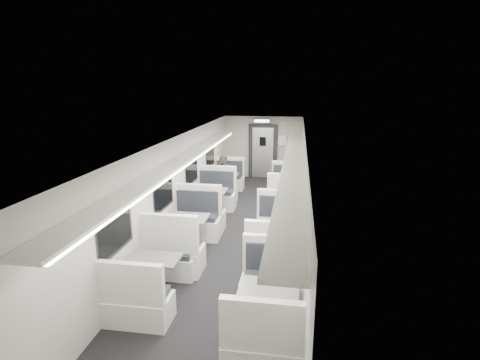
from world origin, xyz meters
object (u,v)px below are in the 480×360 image
(booth_left_d, at_px, (156,276))
(booth_right_b, at_px, (283,207))
(exit_sign, at_px, (262,121))
(booth_right_d, at_px, (268,309))
(vestibule_door, at_px, (263,152))
(booth_left_c, at_px, (186,234))
(passenger, at_px, (224,179))
(booth_right_c, at_px, (278,240))
(booth_left_a, at_px, (225,184))
(booth_left_b, at_px, (209,204))
(booth_right_a, at_px, (285,189))

(booth_left_d, bearing_deg, booth_right_b, 64.44)
(exit_sign, bearing_deg, booth_right_d, -83.65)
(vestibule_door, bearing_deg, booth_left_c, -98.11)
(passenger, xyz_separation_m, exit_sign, (0.86, 3.01, 1.51))
(passenger, height_order, exit_sign, exit_sign)
(booth_left_d, relative_size, booth_right_c, 0.90)
(booth_right_b, bearing_deg, vestibule_door, 102.26)
(booth_left_d, xyz_separation_m, booth_right_d, (2.00, -0.69, 0.01))
(booth_left_c, xyz_separation_m, passenger, (0.14, 3.52, 0.35))
(booth_left_a, height_order, booth_left_d, booth_left_a)
(booth_left_b, xyz_separation_m, exit_sign, (1.00, 4.37, 1.86))
(booth_left_b, bearing_deg, vestibule_door, 78.36)
(booth_right_a, distance_m, vestibule_door, 3.11)
(passenger, distance_m, vestibule_door, 3.61)
(booth_left_b, relative_size, booth_right_d, 1.11)
(booth_left_a, relative_size, passenger, 1.35)
(booth_left_a, xyz_separation_m, passenger, (0.14, -0.91, 0.40))
(booth_left_b, distance_m, booth_left_c, 2.16)
(booth_right_d, bearing_deg, exit_sign, 96.35)
(booth_right_b, distance_m, vestibule_door, 4.76)
(booth_right_d, xyz_separation_m, exit_sign, (-1.00, 8.98, 1.90))
(booth_left_d, distance_m, passenger, 5.30)
(booth_right_d, distance_m, vestibule_door, 9.55)
(booth_right_c, bearing_deg, exit_sign, 98.73)
(booth_left_a, height_order, exit_sign, exit_sign)
(booth_left_c, distance_m, booth_right_d, 3.16)
(booth_left_d, height_order, passenger, passenger)
(exit_sign, bearing_deg, booth_left_d, -96.87)
(booth_right_d, distance_m, passenger, 6.26)
(booth_left_a, distance_m, booth_right_d, 7.17)
(booth_right_b, distance_m, passenger, 2.20)
(booth_left_a, bearing_deg, vestibule_door, 68.88)
(booth_left_c, height_order, booth_left_d, booth_left_c)
(passenger, bearing_deg, booth_left_b, -91.37)
(booth_right_b, bearing_deg, booth_left_b, -172.79)
(booth_right_a, height_order, vestibule_door, vestibule_door)
(booth_right_b, height_order, passenger, passenger)
(booth_right_c, relative_size, exit_sign, 3.66)
(booth_left_a, height_order, booth_right_d, booth_right_d)
(booth_left_b, height_order, booth_right_d, booth_left_b)
(booth_left_d, relative_size, passenger, 1.33)
(booth_left_a, height_order, booth_right_c, booth_right_c)
(booth_right_d, bearing_deg, passenger, 107.28)
(vestibule_door, height_order, exit_sign, exit_sign)
(booth_left_d, height_order, booth_right_a, booth_left_d)
(booth_left_d, distance_m, booth_right_c, 2.68)
(booth_left_b, xyz_separation_m, booth_left_c, (0.00, -2.16, 0.00))
(booth_left_a, xyz_separation_m, booth_right_c, (2.00, -4.41, 0.03))
(booth_left_b, relative_size, passenger, 1.52)
(booth_left_a, distance_m, booth_right_a, 2.02)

